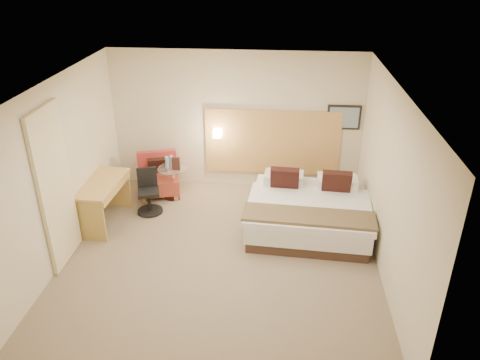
# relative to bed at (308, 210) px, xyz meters

# --- Properties ---
(floor) EXTENTS (4.80, 5.00, 0.02)m
(floor) POSITION_rel_bed_xyz_m (-1.38, -1.01, -0.33)
(floor) COLOR #806D56
(floor) RESTS_ON ground
(ceiling) EXTENTS (4.80, 5.00, 0.02)m
(ceiling) POSITION_rel_bed_xyz_m (-1.38, -1.01, 2.39)
(ceiling) COLOR white
(ceiling) RESTS_ON floor
(wall_back) EXTENTS (4.80, 0.02, 2.70)m
(wall_back) POSITION_rel_bed_xyz_m (-1.38, 1.50, 1.03)
(wall_back) COLOR beige
(wall_back) RESTS_ON floor
(wall_front) EXTENTS (4.80, 0.02, 2.70)m
(wall_front) POSITION_rel_bed_xyz_m (-1.38, -3.52, 1.03)
(wall_front) COLOR beige
(wall_front) RESTS_ON floor
(wall_left) EXTENTS (0.02, 5.00, 2.70)m
(wall_left) POSITION_rel_bed_xyz_m (-3.79, -1.01, 1.03)
(wall_left) COLOR beige
(wall_left) RESTS_ON floor
(wall_right) EXTENTS (0.02, 5.00, 2.70)m
(wall_right) POSITION_rel_bed_xyz_m (1.03, -1.01, 1.03)
(wall_right) COLOR beige
(wall_right) RESTS_ON floor
(headboard_panel) EXTENTS (2.60, 0.04, 1.30)m
(headboard_panel) POSITION_rel_bed_xyz_m (-0.68, 1.46, 0.63)
(headboard_panel) COLOR #BE8A4A
(headboard_panel) RESTS_ON wall_back
(art_frame) EXTENTS (0.62, 0.03, 0.47)m
(art_frame) POSITION_rel_bed_xyz_m (0.64, 1.47, 1.18)
(art_frame) COLOR black
(art_frame) RESTS_ON wall_back
(art_canvas) EXTENTS (0.54, 0.01, 0.39)m
(art_canvas) POSITION_rel_bed_xyz_m (0.64, 1.45, 1.18)
(art_canvas) COLOR #738B9F
(art_canvas) RESTS_ON wall_back
(lamp_arm) EXTENTS (0.02, 0.12, 0.02)m
(lamp_arm) POSITION_rel_bed_xyz_m (-1.73, 1.41, 0.83)
(lamp_arm) COLOR white
(lamp_arm) RESTS_ON wall_back
(lamp_shade) EXTENTS (0.15, 0.15, 0.15)m
(lamp_shade) POSITION_rel_bed_xyz_m (-1.73, 1.35, 0.83)
(lamp_shade) COLOR #F6E4BF
(lamp_shade) RESTS_ON wall_back
(curtain) EXTENTS (0.06, 0.90, 2.42)m
(curtain) POSITION_rel_bed_xyz_m (-3.74, -1.26, 0.90)
(curtain) COLOR beige
(curtain) RESTS_ON wall_left
(bottle_a) EXTENTS (0.07, 0.07, 0.22)m
(bottle_a) POSITION_rel_bed_xyz_m (-2.62, 0.82, 0.42)
(bottle_a) COLOR #7EB1C4
(bottle_a) RESTS_ON side_table
(bottle_b) EXTENTS (0.07, 0.07, 0.22)m
(bottle_b) POSITION_rel_bed_xyz_m (-2.55, 0.87, 0.42)
(bottle_b) COLOR #8DB9DA
(bottle_b) RESTS_ON side_table
(menu_folder) EXTENTS (0.15, 0.06, 0.25)m
(menu_folder) POSITION_rel_bed_xyz_m (-2.43, 0.75, 0.43)
(menu_folder) COLOR #391C17
(menu_folder) RESTS_ON side_table
(bed) EXTENTS (2.12, 2.08, 0.99)m
(bed) POSITION_rel_bed_xyz_m (0.00, 0.00, 0.00)
(bed) COLOR #3C281E
(bed) RESTS_ON floor
(lounge_chair) EXTENTS (0.91, 0.85, 0.80)m
(lounge_chair) POSITION_rel_bed_xyz_m (-2.86, 0.98, -0.00)
(lounge_chair) COLOR #A6904E
(lounge_chair) RESTS_ON floor
(side_table) EXTENTS (0.59, 0.59, 0.63)m
(side_table) POSITION_rel_bed_xyz_m (-2.52, 0.80, 0.03)
(side_table) COLOR white
(side_table) RESTS_ON floor
(desk) EXTENTS (0.64, 1.28, 0.78)m
(desk) POSITION_rel_bed_xyz_m (-3.49, -0.18, 0.29)
(desk) COLOR tan
(desk) RESTS_ON floor
(desk_chair) EXTENTS (0.57, 0.57, 0.81)m
(desk_chair) POSITION_rel_bed_xyz_m (-2.85, 0.26, 0.01)
(desk_chair) COLOR black
(desk_chair) RESTS_ON floor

